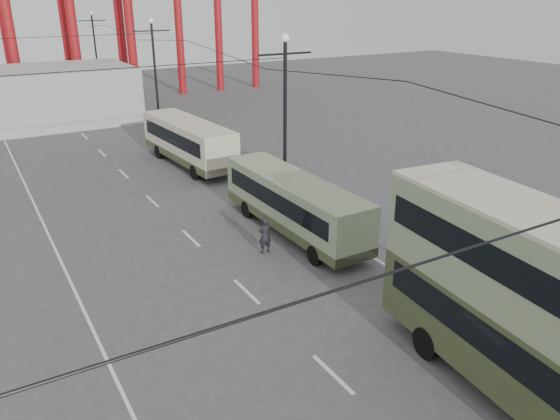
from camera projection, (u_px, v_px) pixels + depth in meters
road_markings at (168, 213)px, 29.94m from camera, size 12.52×120.00×0.01m
lamp_post_mid at (285, 122)px, 29.89m from camera, size 3.20×0.44×9.32m
lamp_post_far at (155, 74)px, 47.52m from camera, size 3.20×0.44×9.32m
lamp_post_distant at (96, 53)px, 65.14m from camera, size 3.20×0.44×9.32m
fairground_shed at (6, 99)px, 48.47m from camera, size 22.00×10.00×5.00m
double_decker_bus at (544, 308)px, 14.84m from camera, size 3.82×11.06×5.82m
single_decker_green at (294, 203)px, 26.92m from camera, size 2.42×10.17×2.87m
single_decker_cream at (188, 141)px, 37.78m from camera, size 3.18×10.12×3.10m
pedestrian at (265, 235)px, 25.09m from camera, size 0.64×0.42×1.75m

